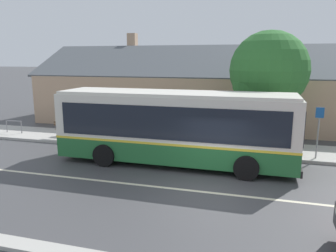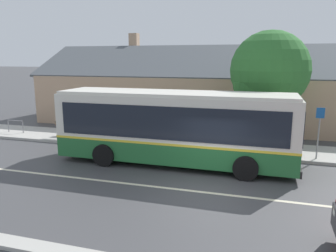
# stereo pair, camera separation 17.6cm
# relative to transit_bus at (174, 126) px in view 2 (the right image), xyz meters

# --- Properties ---
(ground_plane) EXTENTS (300.00, 300.00, 0.00)m
(ground_plane) POSITION_rel_transit_bus_xyz_m (2.01, -2.90, -1.75)
(ground_plane) COLOR #424244
(sidewalk_far) EXTENTS (60.00, 3.00, 0.15)m
(sidewalk_far) POSITION_rel_transit_bus_xyz_m (2.01, 3.10, -1.68)
(sidewalk_far) COLOR #ADAAA3
(sidewalk_far) RESTS_ON ground
(lane_divider_stripe) EXTENTS (60.00, 0.16, 0.01)m
(lane_divider_stripe) POSITION_rel_transit_bus_xyz_m (2.01, -2.90, -1.75)
(lane_divider_stripe) COLOR beige
(lane_divider_stripe) RESTS_ON ground
(community_building) EXTENTS (25.51, 9.68, 6.74)m
(community_building) POSITION_rel_transit_bus_xyz_m (0.04, 11.26, 0.12)
(community_building) COLOR tan
(community_building) RESTS_ON ground
(transit_bus) EXTENTS (10.62, 2.82, 3.27)m
(transit_bus) POSITION_rel_transit_bus_xyz_m (0.00, 0.00, 0.00)
(transit_bus) COLOR #236633
(transit_bus) RESTS_ON ground
(bench_by_building) EXTENTS (1.56, 0.51, 0.94)m
(bench_by_building) POSITION_rel_transit_bus_xyz_m (-7.20, 2.67, -1.19)
(bench_by_building) COLOR brown
(bench_by_building) RESTS_ON sidewalk_far
(bench_down_street) EXTENTS (1.71, 0.51, 0.94)m
(bench_down_street) POSITION_rel_transit_bus_xyz_m (-2.33, 2.61, -1.18)
(bench_down_street) COLOR brown
(bench_down_street) RESTS_ON sidewalk_far
(street_tree_primary) EXTENTS (4.08, 4.08, 6.15)m
(street_tree_primary) POSITION_rel_transit_bus_xyz_m (3.87, 4.02, 2.22)
(street_tree_primary) COLOR #4C3828
(street_tree_primary) RESTS_ON ground
(bus_stop_sign) EXTENTS (0.36, 0.07, 2.40)m
(bus_stop_sign) POSITION_rel_transit_bus_xyz_m (6.26, 2.09, -0.11)
(bus_stop_sign) COLOR gray
(bus_stop_sign) RESTS_ON sidewalk_far
(bike_rack) EXTENTS (1.16, 0.06, 0.78)m
(bike_rack) POSITION_rel_transit_bus_xyz_m (-11.10, 2.78, -1.07)
(bike_rack) COLOR slate
(bike_rack) RESTS_ON sidewalk_far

